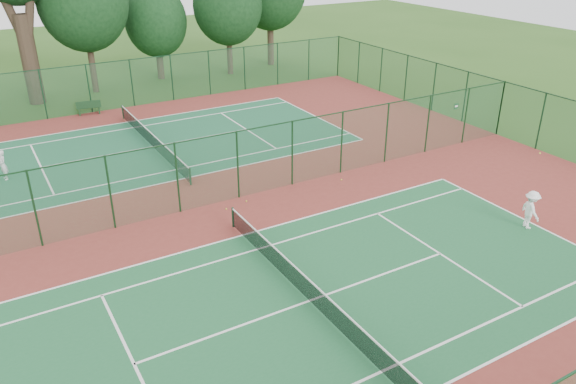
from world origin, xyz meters
The scene contains 16 objects.
ground centered at (0.00, 0.00, 0.00)m, with size 120.00×120.00×0.00m, color #2C541A.
red_pad centered at (0.00, 0.00, 0.01)m, with size 40.00×36.00×0.01m, color maroon.
court_near centered at (0.00, -9.00, 0.01)m, with size 23.77×10.97×0.01m, color #1D5C33.
court_far centered at (0.00, 9.00, 0.01)m, with size 23.77×10.97×0.01m, color #1C5B3A.
fence_north centered at (0.00, 18.00, 1.76)m, with size 40.00×0.09×3.50m.
fence_east centered at (20.00, 0.00, 1.76)m, with size 0.09×36.00×3.50m.
fence_divider centered at (0.00, 0.00, 1.76)m, with size 40.00×0.09×3.50m.
tennis_net_near centered at (0.00, -9.00, 0.54)m, with size 0.10×12.90×0.97m.
tennis_net_far centered at (0.00, 9.00, 0.54)m, with size 0.10×12.90×0.97m.
player_near centered at (11.38, -9.31, 0.91)m, with size 1.14×0.66×1.77m, color white.
player_far centered at (-8.26, 8.24, 0.83)m, with size 0.59×0.39×1.61m, color silver.
bench centered at (-1.84, 17.52, 0.54)m, with size 1.74×0.75×1.04m.
stray_ball_a centered at (0.42, -0.91, 0.05)m, with size 0.08×0.08×0.08m, color gold.
stray_ball_b centered at (7.14, -0.90, 0.05)m, with size 0.07×0.07×0.07m, color #DFF138.
stray_ball_c centered at (1.63, -0.64, 0.05)m, with size 0.07×0.07×0.07m, color gold.
evergreen_row centered at (0.50, 24.25, 0.00)m, with size 39.00×5.00×12.00m, color black, non-canonical shape.
Camera 1 is at (-9.00, -22.93, 12.32)m, focal length 35.00 mm.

